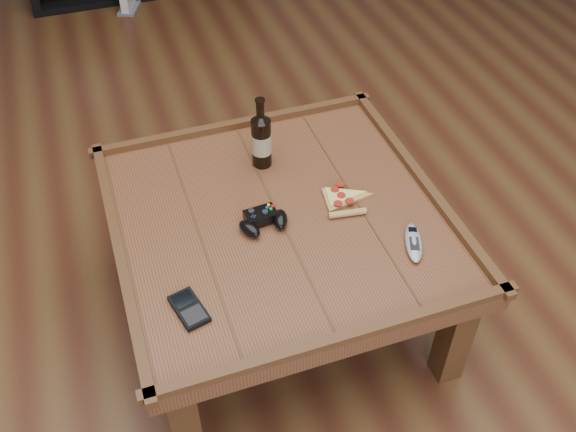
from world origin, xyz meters
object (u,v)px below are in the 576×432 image
object	(u,v)px
beer_bottle	(261,139)
smartphone	(189,309)
coffee_table	(280,230)
remote_control	(414,243)
game_controller	(263,220)
pizza_slice	(342,200)

from	to	relation	value
beer_bottle	smartphone	world-z (taller)	beer_bottle
beer_bottle	coffee_table	bearing A→B (deg)	-95.79
coffee_table	remote_control	world-z (taller)	coffee_table
game_controller	smartphone	xyz separation A→B (m)	(-0.28, -0.24, -0.01)
coffee_table	remote_control	size ratio (longest dim) A/B	6.27
coffee_table	pizza_slice	distance (m)	0.22
coffee_table	game_controller	bearing A→B (deg)	-159.13
beer_bottle	pizza_slice	xyz separation A→B (m)	(0.18, -0.26, -0.10)
game_controller	remote_control	xyz separation A→B (m)	(0.39, -0.22, -0.01)
smartphone	beer_bottle	bearing A→B (deg)	41.29
game_controller	smartphone	bearing A→B (deg)	-144.27
beer_bottle	game_controller	world-z (taller)	beer_bottle
game_controller	coffee_table	bearing A→B (deg)	16.16
game_controller	pizza_slice	size ratio (longest dim) A/B	0.75
beer_bottle	remote_control	bearing A→B (deg)	-58.80
beer_bottle	remote_control	xyz separation A→B (m)	(0.30, -0.50, -0.09)
pizza_slice	smartphone	distance (m)	0.61
coffee_table	pizza_slice	size ratio (longest dim) A/B	4.57
smartphone	coffee_table	bearing A→B (deg)	24.04
remote_control	pizza_slice	bearing A→B (deg)	138.70
coffee_table	beer_bottle	size ratio (longest dim) A/B	4.05
game_controller	pizza_slice	bearing A→B (deg)	0.10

